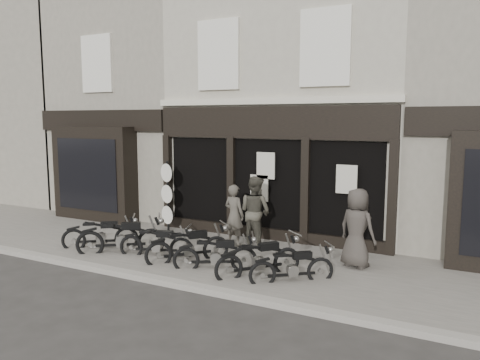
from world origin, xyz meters
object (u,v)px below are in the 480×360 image
at_px(motorcycle_5, 259,262).
at_px(motorcycle_3, 189,249).
at_px(man_left, 234,215).
at_px(man_right, 357,228).
at_px(motorcycle_0, 101,237).
at_px(advert_sign_post, 167,200).
at_px(motorcycle_4, 216,257).
at_px(motorcycle_1, 122,240).
at_px(motorcycle_2, 157,246).
at_px(man_centre, 255,212).
at_px(motorcycle_6, 293,270).

bearing_deg(motorcycle_5, motorcycle_3, 125.42).
bearing_deg(man_left, man_right, -175.88).
height_order(motorcycle_0, advert_sign_post, advert_sign_post).
height_order(motorcycle_3, motorcycle_4, motorcycle_3).
xyz_separation_m(motorcycle_0, motorcycle_1, (0.83, -0.12, 0.04)).
height_order(motorcycle_2, man_right, man_right).
distance_m(motorcycle_0, man_centre, 4.21).
distance_m(motorcycle_1, man_right, 5.94).
bearing_deg(motorcycle_3, motorcycle_1, 137.05).
distance_m(motorcycle_1, motorcycle_2, 1.02).
bearing_deg(motorcycle_0, motorcycle_3, -34.43).
height_order(motorcycle_2, motorcycle_5, motorcycle_5).
xyz_separation_m(motorcycle_2, advert_sign_post, (-1.25, 2.17, 0.75)).
bearing_deg(motorcycle_4, motorcycle_3, 138.04).
bearing_deg(motorcycle_0, man_left, -5.63).
distance_m(man_left, man_centre, 0.59).
distance_m(motorcycle_3, motorcycle_5, 1.97).
xyz_separation_m(motorcycle_3, motorcycle_5, (1.97, -0.14, -0.01)).
relative_size(motorcycle_1, motorcycle_2, 1.04).
bearing_deg(motorcycle_1, motorcycle_2, -27.30).
bearing_deg(man_right, motorcycle_0, 32.22).
relative_size(motorcycle_3, advert_sign_post, 0.75).
bearing_deg(man_right, man_left, 13.76).
height_order(motorcycle_6, advert_sign_post, advert_sign_post).
height_order(motorcycle_5, advert_sign_post, advert_sign_post).
bearing_deg(man_left, motorcycle_2, 64.08).
relative_size(man_left, man_centre, 0.87).
distance_m(motorcycle_2, advert_sign_post, 2.62).
distance_m(motorcycle_2, man_centre, 2.74).
distance_m(motorcycle_2, man_right, 4.94).
relative_size(motorcycle_4, advert_sign_post, 0.78).
height_order(motorcycle_5, motorcycle_6, motorcycle_5).
bearing_deg(motorcycle_2, motorcycle_1, 171.01).
relative_size(motorcycle_1, advert_sign_post, 0.84).
bearing_deg(motorcycle_0, motorcycle_6, -37.08).
bearing_deg(motorcycle_6, motorcycle_5, 137.40).
distance_m(motorcycle_0, man_right, 6.72).
height_order(motorcycle_0, motorcycle_6, motorcycle_0).
bearing_deg(motorcycle_6, motorcycle_3, 137.11).
bearing_deg(advert_sign_post, motorcycle_4, -19.38).
bearing_deg(motorcycle_1, motorcycle_0, 134.45).
distance_m(motorcycle_3, man_right, 4.04).
bearing_deg(man_centre, advert_sign_post, 10.67).
distance_m(motorcycle_0, motorcycle_5, 4.75).
bearing_deg(advert_sign_post, motorcycle_1, -65.91).
distance_m(motorcycle_0, motorcycle_6, 5.56).
bearing_deg(advert_sign_post, motorcycle_5, -10.87).
xyz_separation_m(motorcycle_5, advert_sign_post, (-4.17, 2.29, 0.72)).
relative_size(motorcycle_2, motorcycle_6, 1.17).
xyz_separation_m(motorcycle_6, man_right, (0.96, 1.58, 0.69)).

